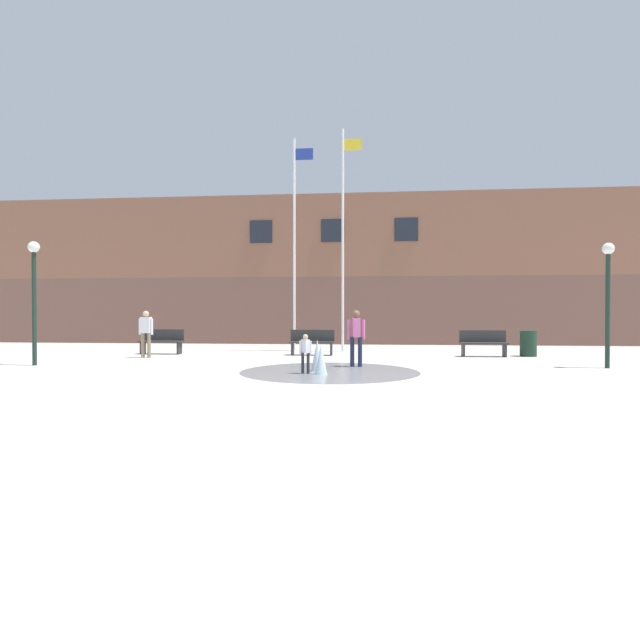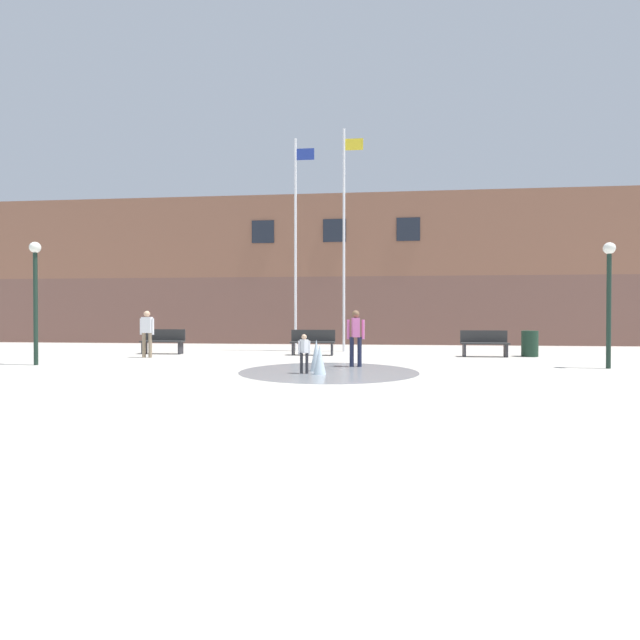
{
  "view_description": "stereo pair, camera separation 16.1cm",
  "coord_description": "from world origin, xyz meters",
  "px_view_note": "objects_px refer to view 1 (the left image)",
  "views": [
    {
      "loc": [
        1.66,
        -7.54,
        1.51
      ],
      "look_at": [
        0.21,
        7.78,
        1.3
      ],
      "focal_mm": 28.0,
      "sensor_mm": 36.0,
      "label": 1
    },
    {
      "loc": [
        1.82,
        -7.53,
        1.51
      ],
      "look_at": [
        0.21,
        7.78,
        1.3
      ],
      "focal_mm": 28.0,
      "sensor_mm": 36.0,
      "label": 2
    }
  ],
  "objects_px": {
    "flagpole_left": "(295,239)",
    "lamp_post_right_lane": "(608,285)",
    "child_in_fountain": "(305,351)",
    "park_bench_left_of_flagpoles": "(162,341)",
    "lamp_post_left_lane": "(34,284)",
    "adult_in_red": "(356,334)",
    "flagpole_right": "(343,234)",
    "teen_by_trashcan": "(146,330)",
    "trash_can": "(528,343)",
    "park_bench_under_right_flagpole": "(483,343)",
    "park_bench_under_left_flagpole": "(312,342)"
  },
  "relations": [
    {
      "from": "park_bench_left_of_flagpoles",
      "to": "park_bench_under_left_flagpole",
      "type": "distance_m",
      "value": 5.61
    },
    {
      "from": "park_bench_under_left_flagpole",
      "to": "child_in_fountain",
      "type": "relative_size",
      "value": 1.62
    },
    {
      "from": "park_bench_under_left_flagpole",
      "to": "flagpole_left",
      "type": "height_order",
      "value": "flagpole_left"
    },
    {
      "from": "park_bench_under_right_flagpole",
      "to": "child_in_fountain",
      "type": "height_order",
      "value": "child_in_fountain"
    },
    {
      "from": "child_in_fountain",
      "to": "lamp_post_right_lane",
      "type": "height_order",
      "value": "lamp_post_right_lane"
    },
    {
      "from": "park_bench_under_right_flagpole",
      "to": "flagpole_left",
      "type": "bearing_deg",
      "value": 164.97
    },
    {
      "from": "teen_by_trashcan",
      "to": "child_in_fountain",
      "type": "xyz_separation_m",
      "value": [
        5.94,
        -3.92,
        -0.35
      ]
    },
    {
      "from": "park_bench_left_of_flagpoles",
      "to": "lamp_post_right_lane",
      "type": "relative_size",
      "value": 0.47
    },
    {
      "from": "teen_by_trashcan",
      "to": "flagpole_left",
      "type": "bearing_deg",
      "value": 36.55
    },
    {
      "from": "adult_in_red",
      "to": "lamp_post_right_lane",
      "type": "height_order",
      "value": "lamp_post_right_lane"
    },
    {
      "from": "flagpole_left",
      "to": "lamp_post_right_lane",
      "type": "height_order",
      "value": "flagpole_left"
    },
    {
      "from": "park_bench_under_right_flagpole",
      "to": "lamp_post_right_lane",
      "type": "relative_size",
      "value": 0.47
    },
    {
      "from": "park_bench_left_of_flagpoles",
      "to": "lamp_post_right_lane",
      "type": "distance_m",
      "value": 14.69
    },
    {
      "from": "trash_can",
      "to": "park_bench_under_right_flagpole",
      "type": "bearing_deg",
      "value": -171.73
    },
    {
      "from": "child_in_fountain",
      "to": "lamp_post_right_lane",
      "type": "bearing_deg",
      "value": -117.49
    },
    {
      "from": "flagpole_right",
      "to": "lamp_post_left_lane",
      "type": "distance_m",
      "value": 10.82
    },
    {
      "from": "teen_by_trashcan",
      "to": "child_in_fountain",
      "type": "bearing_deg",
      "value": -33.23
    },
    {
      "from": "child_in_fountain",
      "to": "trash_can",
      "type": "xyz_separation_m",
      "value": [
        7.15,
        5.7,
        -0.13
      ]
    },
    {
      "from": "park_bench_under_left_flagpole",
      "to": "teen_by_trashcan",
      "type": "relative_size",
      "value": 1.01
    },
    {
      "from": "park_bench_left_of_flagpoles",
      "to": "flagpole_right",
      "type": "xyz_separation_m",
      "value": [
        6.65,
        1.83,
        4.15
      ]
    },
    {
      "from": "adult_in_red",
      "to": "trash_can",
      "type": "bearing_deg",
      "value": -64.49
    },
    {
      "from": "teen_by_trashcan",
      "to": "lamp_post_right_lane",
      "type": "relative_size",
      "value": 0.46
    },
    {
      "from": "lamp_post_right_lane",
      "to": "lamp_post_left_lane",
      "type": "bearing_deg",
      "value": -177.17
    },
    {
      "from": "teen_by_trashcan",
      "to": "lamp_post_right_lane",
      "type": "xyz_separation_m",
      "value": [
        14.05,
        -1.89,
        1.35
      ]
    },
    {
      "from": "park_bench_left_of_flagpoles",
      "to": "lamp_post_left_lane",
      "type": "bearing_deg",
      "value": -115.25
    },
    {
      "from": "child_in_fountain",
      "to": "flagpole_left",
      "type": "height_order",
      "value": "flagpole_left"
    },
    {
      "from": "adult_in_red",
      "to": "flagpole_left",
      "type": "distance_m",
      "value": 7.09
    },
    {
      "from": "park_bench_left_of_flagpoles",
      "to": "child_in_fountain",
      "type": "height_order",
      "value": "child_in_fountain"
    },
    {
      "from": "trash_can",
      "to": "lamp_post_left_lane",
      "type": "bearing_deg",
      "value": -163.65
    },
    {
      "from": "flagpole_left",
      "to": "trash_can",
      "type": "height_order",
      "value": "flagpole_left"
    },
    {
      "from": "lamp_post_left_lane",
      "to": "lamp_post_right_lane",
      "type": "bearing_deg",
      "value": 2.83
    },
    {
      "from": "park_bench_under_right_flagpole",
      "to": "park_bench_under_left_flagpole",
      "type": "bearing_deg",
      "value": 179.74
    },
    {
      "from": "park_bench_under_left_flagpole",
      "to": "park_bench_under_right_flagpole",
      "type": "distance_m",
      "value": 6.01
    },
    {
      "from": "park_bench_under_left_flagpole",
      "to": "adult_in_red",
      "type": "xyz_separation_m",
      "value": [
        1.67,
        -3.77,
        0.45
      ]
    },
    {
      "from": "flagpole_left",
      "to": "lamp_post_left_lane",
      "type": "bearing_deg",
      "value": -137.91
    },
    {
      "from": "flagpole_right",
      "to": "park_bench_under_left_flagpole",
      "type": "bearing_deg",
      "value": -119.77
    },
    {
      "from": "park_bench_under_right_flagpole",
      "to": "trash_can",
      "type": "xyz_separation_m",
      "value": [
        1.58,
        0.23,
        -0.03
      ]
    },
    {
      "from": "flagpole_right",
      "to": "teen_by_trashcan",
      "type": "bearing_deg",
      "value": -152.56
    },
    {
      "from": "adult_in_red",
      "to": "park_bench_under_right_flagpole",
      "type": "bearing_deg",
      "value": -57.57
    },
    {
      "from": "park_bench_left_of_flagpoles",
      "to": "trash_can",
      "type": "distance_m",
      "value": 13.2
    },
    {
      "from": "flagpole_left",
      "to": "trash_can",
      "type": "bearing_deg",
      "value": -10.82
    },
    {
      "from": "park_bench_left_of_flagpoles",
      "to": "adult_in_red",
      "type": "distance_m",
      "value": 8.21
    },
    {
      "from": "flagpole_right",
      "to": "trash_can",
      "type": "relative_size",
      "value": 9.72
    },
    {
      "from": "park_bench_under_right_flagpole",
      "to": "teen_by_trashcan",
      "type": "height_order",
      "value": "teen_by_trashcan"
    },
    {
      "from": "park_bench_under_left_flagpole",
      "to": "park_bench_under_right_flagpole",
      "type": "height_order",
      "value": "same"
    },
    {
      "from": "flagpole_left",
      "to": "lamp_post_right_lane",
      "type": "bearing_deg",
      "value": -29.24
    },
    {
      "from": "lamp_post_left_lane",
      "to": "adult_in_red",
      "type": "bearing_deg",
      "value": 3.0
    },
    {
      "from": "lamp_post_left_lane",
      "to": "trash_can",
      "type": "height_order",
      "value": "lamp_post_left_lane"
    },
    {
      "from": "trash_can",
      "to": "adult_in_red",
      "type": "bearing_deg",
      "value": -146.15
    },
    {
      "from": "teen_by_trashcan",
      "to": "flagpole_left",
      "type": "xyz_separation_m",
      "value": [
        4.61,
        3.39,
        3.53
      ]
    }
  ]
}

